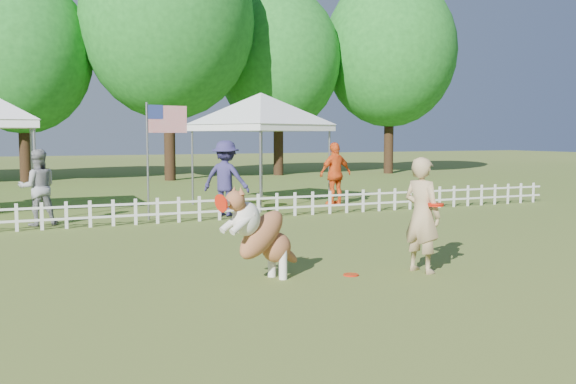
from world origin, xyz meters
The scene contains 14 objects.
ground centered at (0.00, 0.00, 0.00)m, with size 120.00×120.00×0.00m, color #35561B.
picket_fence centered at (0.00, 7.00, 0.30)m, with size 22.00×0.08×0.60m, color white, non-canonical shape.
handler centered at (1.66, 0.16, 0.86)m, with size 0.63×0.41×1.72m, color tan.
dog centered at (-0.73, 0.57, 0.66)m, with size 1.28×0.43×1.32m, color brown, non-canonical shape.
frisbee_on_turf centered at (0.58, 0.37, 0.01)m, with size 0.22×0.22×0.02m, color red.
canopy_tent_right centered at (3.00, 9.90, 1.60)m, with size 3.10×3.10×3.21m, color white, non-canonical shape.
flag_pole centered at (-0.80, 7.72, 1.41)m, with size 1.08×0.11×2.82m, color gray, non-canonical shape.
spectator_a centered at (-3.27, 7.81, 0.86)m, with size 0.84×0.65×1.73m, color gray.
spectator_b centered at (1.16, 7.73, 0.95)m, with size 1.23×0.71×1.91m, color navy.
spectator_c centered at (4.86, 8.77, 0.92)m, with size 1.08×0.45×1.84m, color #EF561C.
tree_center_left centered at (-3.00, 22.50, 4.90)m, with size 6.00×6.00×9.80m, color #1D651F, non-canonical shape.
tree_center_right centered at (3.00, 21.00, 6.30)m, with size 7.60×7.60×12.60m, color #1D651F, non-canonical shape.
tree_right centered at (9.00, 22.50, 5.20)m, with size 6.20×6.20×10.40m, color #1D651F, non-canonical shape.
tree_far_right centered at (15.00, 21.50, 5.70)m, with size 7.00×7.00×11.40m, color #1D651F, non-canonical shape.
Camera 1 is at (-4.03, -7.63, 2.04)m, focal length 40.00 mm.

